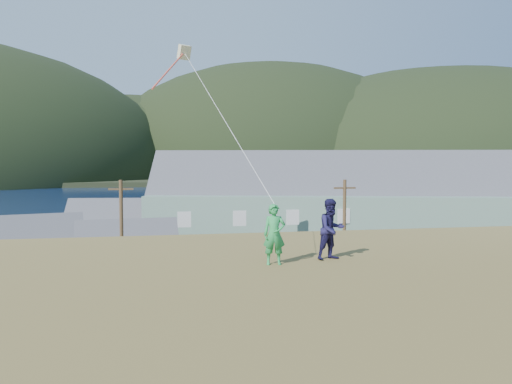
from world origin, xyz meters
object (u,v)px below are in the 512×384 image
kite_flyer_green (274,234)px  kite_flyer_navy (331,229)px  wharf (127,230)px  shed_palegreen_far (113,226)px  shed_palegreen_near (25,253)px  lodge (334,207)px  shed_white (128,256)px

kite_flyer_green → kite_flyer_navy: kite_flyer_navy is taller
wharf → shed_palegreen_far: size_ratio=2.33×
wharf → shed_palegreen_near: bearing=-102.1°
wharf → shed_palegreen_near: size_ratio=2.47×
wharf → shed_palegreen_far: 13.11m
shed_palegreen_far → wharf: bearing=94.5°
wharf → lodge: (22.90, -21.91, 4.78)m
lodge → shed_white: bearing=-142.1°
wharf → lodge: bearing=-43.7°
shed_white → kite_flyer_navy: (7.64, -27.29, 5.60)m
shed_palegreen_near → shed_palegreen_far: size_ratio=0.94×
lodge → shed_palegreen_near: bearing=-152.6°
shed_palegreen_near → kite_flyer_green: bearing=-79.5°
wharf → shed_white: 31.18m
wharf → kite_flyer_navy: (9.84, -58.32, 7.64)m
shed_white → kite_flyer_green: 28.84m
wharf → shed_white: (2.20, -31.03, 2.04)m
shed_white → wharf: bearing=88.7°
shed_palegreen_near → kite_flyer_navy: bearing=-76.4°
lodge → shed_palegreen_near: size_ratio=3.82×
lodge → shed_palegreen_near: (-29.08, -6.86, -2.66)m
shed_white → shed_palegreen_far: size_ratio=0.77×
shed_palegreen_near → shed_white: 8.68m
lodge → kite_flyer_navy: lodge is taller
kite_flyer_green → shed_white: bearing=108.5°
shed_palegreen_near → lodge: bearing=-1.6°
lodge → kite_flyer_green: (-14.85, -36.80, 2.81)m
lodge → kite_flyer_green: size_ratio=23.84×
lodge → kite_flyer_navy: bearing=-95.6°
wharf → shed_palegreen_far: bearing=-92.9°
lodge → kite_flyer_navy: (-13.05, -36.40, 2.86)m
lodge → kite_flyer_green: lodge is taller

